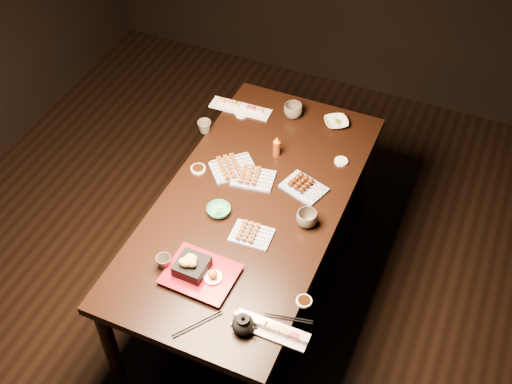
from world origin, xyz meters
TOP-DOWN VIEW (x-y plane):
  - ground at (0.00, 0.00)m, footprint 5.00×5.00m
  - dining_table at (0.13, 0.36)m, footprint 1.18×1.92m
  - sushi_platter_near at (0.51, -0.30)m, footprint 0.34×0.09m
  - sushi_platter_far at (-0.23, 1.02)m, footprint 0.37×0.12m
  - yakitori_plate_center at (0.07, 0.51)m, footprint 0.24×0.19m
  - yakitori_plate_right at (0.22, 0.15)m, footprint 0.21×0.15m
  - yakitori_plate_left at (-0.05, 0.53)m, footprint 0.28×0.28m
  - tsukune_plate at (0.34, 0.55)m, footprint 0.26×0.22m
  - edamame_bowl_green at (0.01, 0.22)m, footprint 0.16×0.16m
  - edamame_bowl_cream at (0.33, 1.11)m, footprint 0.19×0.19m
  - tempura_tray at (0.11, -0.17)m, footprint 0.33×0.27m
  - teacup_near_left at (-0.08, -0.18)m, footprint 0.09×0.09m
  - teacup_mid_right at (0.44, 0.33)m, footprint 0.12×0.12m
  - teacup_far_left at (-0.33, 0.75)m, footprint 0.08×0.08m
  - teacup_far_right at (0.08, 1.08)m, footprint 0.15×0.15m
  - teapot at (0.40, -0.34)m, footprint 0.12×0.12m
  - condiment_bottle at (0.11, 0.73)m, footprint 0.06×0.06m
  - sauce_dish_west at (-0.23, 0.46)m, footprint 0.09×0.09m
  - sauce_dish_east at (0.46, 0.82)m, footprint 0.10×0.10m
  - sauce_dish_se at (0.59, -0.11)m, footprint 0.09×0.09m
  - sauce_dish_nw at (-0.20, 0.97)m, footprint 0.08×0.08m
  - chopsticks_near at (0.21, -0.40)m, footprint 0.16×0.21m
  - chopsticks_se at (0.56, -0.22)m, footprint 0.21×0.06m

SIDE VIEW (x-z plane):
  - ground at x=0.00m, z-range 0.00..0.00m
  - dining_table at x=0.13m, z-range 0.00..0.75m
  - chopsticks_se at x=0.56m, z-range 0.75..0.76m
  - chopsticks_near at x=0.21m, z-range 0.75..0.76m
  - sauce_dish_se at x=0.59m, z-range 0.75..0.76m
  - sauce_dish_east at x=0.46m, z-range 0.75..0.76m
  - sauce_dish_nw at x=-0.20m, z-range 0.75..0.76m
  - sauce_dish_west at x=-0.23m, z-range 0.75..0.76m
  - edamame_bowl_cream at x=0.33m, z-range 0.75..0.78m
  - edamame_bowl_green at x=0.01m, z-range 0.75..0.79m
  - sushi_platter_near at x=0.51m, z-range 0.75..0.79m
  - sushi_platter_far at x=-0.23m, z-range 0.75..0.79m
  - yakitori_plate_right at x=0.22m, z-range 0.75..0.80m
  - yakitori_plate_center at x=0.07m, z-range 0.75..0.80m
  - tsukune_plate at x=0.34m, z-range 0.75..0.81m
  - yakitori_plate_left at x=-0.05m, z-range 0.75..0.81m
  - teacup_near_left at x=-0.08m, z-range 0.75..0.82m
  - teacup_far_left at x=-0.33m, z-range 0.75..0.82m
  - teacup_mid_right at x=0.44m, z-range 0.75..0.83m
  - teacup_far_right at x=0.08m, z-range 0.75..0.84m
  - teapot at x=0.40m, z-range 0.75..0.85m
  - tempura_tray at x=0.11m, z-range 0.75..0.87m
  - condiment_bottle at x=0.11m, z-range 0.75..0.88m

